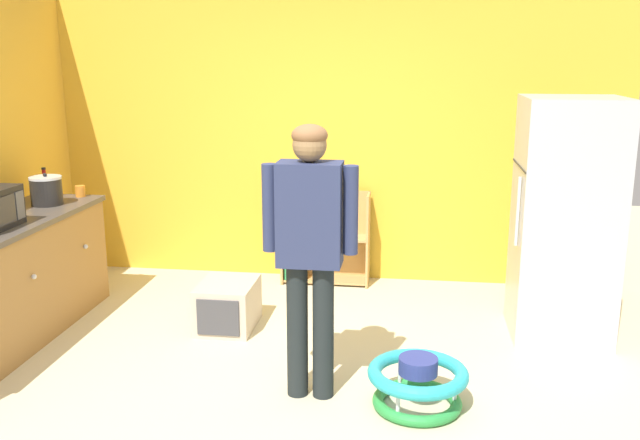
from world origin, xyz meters
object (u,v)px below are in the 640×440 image
Objects in this scene: bookshelf at (320,243)px; crock_pot at (46,191)px; refrigerator at (565,220)px; standing_person at (310,238)px; pet_carrier at (228,305)px; teal_cup at (39,194)px; baby_walker at (418,383)px; ketchup_bottle at (45,185)px; orange_cup at (80,191)px.

bookshelf is 3.31× the size of crock_pot.
refrigerator reaches higher than standing_person.
bookshelf is 2.40m from crock_pot.
crock_pot is (-2.30, 1.15, 0.00)m from standing_person.
crock_pot is at bearing -178.93° from refrigerator.
standing_person is at bearing -51.48° from pet_carrier.
crock_pot is at bearing -152.26° from bookshelf.
standing_person is at bearing -26.58° from crock_pot.
crock_pot reaches higher than teal_cup.
standing_person reaches higher than crock_pot.
teal_cup is (-3.13, 1.40, 0.79)m from baby_walker.
refrigerator is 6.94× the size of crock_pot.
ketchup_bottle reaches higher than baby_walker.
teal_cup reaches higher than baby_walker.
teal_cup is at bearing 155.92° from baby_walker.
teal_cup reaches higher than pet_carrier.
crock_pot is 0.36m from ketchup_bottle.
crock_pot reaches higher than orange_cup.
bookshelf is 1.54× the size of pet_carrier.
orange_cup and teal_cup have the same top height.
pet_carrier is at bearing -19.13° from orange_cup.
bookshelf is at bearing 27.74° from crock_pot.
crock_pot is (-4.00, -0.07, 0.12)m from refrigerator.
crock_pot is 0.36m from orange_cup.
standing_person is 3.06× the size of pet_carrier.
orange_cup is 0.33m from teal_cup.
bookshelf is 3.46× the size of ketchup_bottle.
baby_walker is at bearing -36.38° from pet_carrier.
standing_person reaches higher than ketchup_bottle.
crock_pot is 2.70× the size of teal_cup.
standing_person is 6.86× the size of ketchup_bottle.
orange_cup reaches higher than bookshelf.
pet_carrier is 1.65m from orange_cup.
bookshelf is at bearing 18.99° from ketchup_bottle.
orange_cup reaches higher than baby_walker.
standing_person is 2.64m from orange_cup.
baby_walker is 2.46× the size of ketchup_bottle.
standing_person is at bearing -83.67° from bookshelf.
baby_walker is 2.35× the size of crock_pot.
standing_person reaches higher than bookshelf.
teal_cup is (-1.67, 0.32, 0.77)m from pet_carrier.
pet_carrier is 2.24× the size of ketchup_bottle.
refrigerator reaches higher than crock_pot.
teal_cup is at bearing 151.72° from standing_person.
teal_cup is at bearing 178.56° from refrigerator.
orange_cup is (-2.18, 1.49, -0.07)m from standing_person.
standing_person is 17.75× the size of teal_cup.
bookshelf reaches higher than pet_carrier.
teal_cup is (-0.17, 0.18, -0.07)m from crock_pot.
refrigerator is 18.74× the size of orange_cup.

